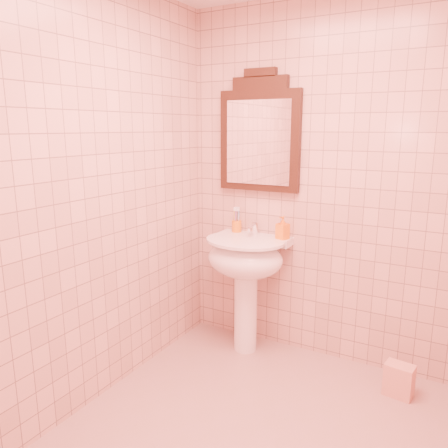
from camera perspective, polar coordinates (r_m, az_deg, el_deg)
The scene contains 8 objects.
floor at distance 2.63m, azimuth 3.38°, elevation -26.35°, with size 2.20×2.20×0.00m, color tan.
back_wall at distance 3.10m, azimuth 12.62°, elevation 4.86°, with size 2.00×0.02×2.50m, color #D9A897.
pedestal_sink at distance 3.19m, azimuth 2.83°, elevation -5.50°, with size 0.58×0.58×0.86m.
faucet at distance 3.24m, azimuth 3.96°, elevation -0.49°, with size 0.04×0.16×0.11m.
mirror at distance 3.22m, azimuth 4.64°, elevation 11.43°, with size 0.62×0.06×0.86m.
toothbrush_cup at distance 3.33m, azimuth 1.67°, elevation -0.23°, with size 0.07×0.07×0.17m.
soap_dispenser at distance 3.14m, azimuth 7.67°, elevation -0.48°, with size 0.07×0.08×0.17m, color orange.
towel at distance 3.09m, azimuth 21.88°, elevation -18.39°, with size 0.17×0.11×0.21m, color #ECA68B.
Camera 1 is at (0.87, -1.85, 1.65)m, focal length 35.00 mm.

